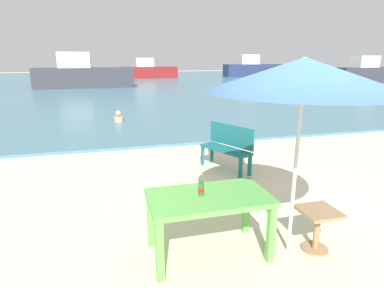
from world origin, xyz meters
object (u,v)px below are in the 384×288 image
beer_bottle_amber (201,188)px  bench_teal_center (228,145)px  boat_sailboat (252,69)px  patio_umbrella (304,75)px  boat_tanker (83,75)px  swimmer_person (119,117)px  boat_fishing_trawler (149,71)px  picnic_table_green (209,204)px  boat_barge (368,73)px  side_table_wood (317,224)px

beer_bottle_amber → bench_teal_center: (1.41, 2.74, -0.31)m
boat_sailboat → patio_umbrella: bearing=-114.9°
boat_sailboat → boat_tanker: bearing=-150.2°
swimmer_person → boat_sailboat: (17.99, 26.66, 0.83)m
bench_teal_center → swimmer_person: 5.97m
boat_fishing_trawler → beer_bottle_amber: bearing=-96.7°
bench_teal_center → picnic_table_green: bearing=-115.6°
boat_fishing_trawler → boat_barge: bearing=-32.0°
patio_umbrella → swimmer_person: (-1.66, 8.58, -1.88)m
boat_tanker → beer_bottle_amber: bearing=-83.6°
bench_teal_center → boat_fishing_trawler: boat_fishing_trawler is taller
bench_teal_center → boat_fishing_trawler: 32.42m
beer_bottle_amber → boat_barge: bearing=43.6°
boat_sailboat → picnic_table_green: bearing=-116.3°
beer_bottle_amber → swimmer_person: (-0.60, 8.36, -0.61)m
picnic_table_green → boat_tanker: (-2.71, 23.55, 0.41)m
boat_barge → boat_sailboat: bearing=117.6°
side_table_wood → boat_fishing_trawler: boat_fishing_trawler is taller
swimmer_person → boat_fishing_trawler: bearing=80.0°
patio_umbrella → boat_fishing_trawler: boat_fishing_trawler is taller
side_table_wood → boat_tanker: 24.18m
bench_teal_center → side_table_wood: bearing=-90.5°
swimmer_person → boat_fishing_trawler: size_ratio=0.06×
boat_tanker → boat_fishing_trawler: bearing=59.7°
picnic_table_green → beer_bottle_amber: (-0.09, 0.02, 0.20)m
patio_umbrella → bench_teal_center: 3.38m
side_table_wood → swimmer_person: 8.88m
picnic_table_green → boat_fishing_trawler: 35.30m
boat_sailboat → boat_fishing_trawler: boat_sailboat is taller
boat_sailboat → boat_tanker: (-20.01, -11.48, -0.01)m
side_table_wood → beer_bottle_amber: bearing=167.7°
beer_bottle_amber → bench_teal_center: bearing=62.8°
picnic_table_green → bench_teal_center: bearing=64.4°
side_table_wood → bench_teal_center: bench_teal_center is taller
side_table_wood → boat_sailboat: (16.01, 35.31, 0.71)m
beer_bottle_amber → boat_barge: size_ratio=0.04×
beer_bottle_amber → boat_sailboat: boat_sailboat is taller
picnic_table_green → bench_teal_center: size_ratio=1.13×
swimmer_person → boat_barge: 28.34m
swimmer_person → boat_tanker: size_ratio=0.05×
patio_umbrella → bench_teal_center: (0.36, 2.97, -1.58)m
swimmer_person → boat_barge: size_ratio=0.06×
boat_fishing_trawler → boat_tanker: bearing=-120.3°
boat_barge → boat_tanker: bearing=178.2°
boat_fishing_trawler → patio_umbrella: bearing=-94.9°
swimmer_person → boat_tanker: 15.33m
beer_bottle_amber → bench_teal_center: beer_bottle_amber is taller
patio_umbrella → swimmer_person: size_ratio=5.61×
side_table_wood → boat_tanker: boat_tanker is taller
boat_sailboat → boat_tanker: 23.07m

